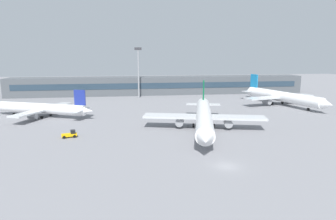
% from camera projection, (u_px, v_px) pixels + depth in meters
% --- Properties ---
extents(ground_plane, '(400.00, 400.00, 0.00)m').
position_uv_depth(ground_plane, '(183.00, 119.00, 91.46)').
color(ground_plane, gray).
extents(terminal_building, '(148.56, 12.13, 9.00)m').
position_uv_depth(terminal_building, '(160.00, 85.00, 149.15)').
color(terminal_building, '#4C5156').
rests_on(terminal_building, ground_plane).
extents(airplane_near, '(33.16, 46.73, 11.73)m').
position_uv_depth(airplane_near, '(204.00, 117.00, 77.48)').
color(airplane_near, silver).
rests_on(airplane_near, ground_plane).
extents(airplane_mid, '(35.52, 25.56, 9.29)m').
position_uv_depth(airplane_mid, '(41.00, 108.00, 93.99)').
color(airplane_mid, white).
rests_on(airplane_mid, ground_plane).
extents(airplane_far, '(31.91, 45.00, 11.28)m').
position_uv_depth(airplane_far, '(282.00, 97.00, 116.10)').
color(airplane_far, white).
rests_on(airplane_far, ground_plane).
extents(baggage_tug_yellow, '(3.84, 2.45, 1.75)m').
position_uv_depth(baggage_tug_yellow, '(70.00, 134.00, 70.84)').
color(baggage_tug_yellow, '#F2B20C').
rests_on(baggage_tug_yellow, ground_plane).
extents(floodlight_tower_west, '(3.20, 0.80, 23.27)m').
position_uv_depth(floodlight_tower_west, '(138.00, 69.00, 134.40)').
color(floodlight_tower_west, gray).
rests_on(floodlight_tower_west, ground_plane).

